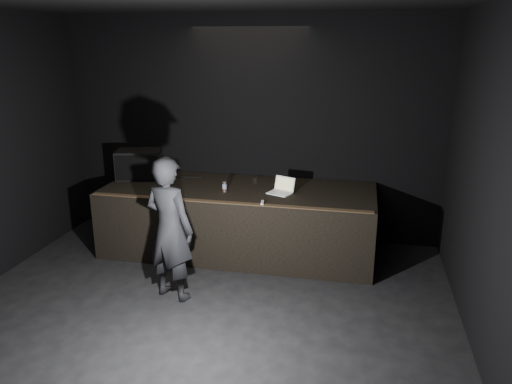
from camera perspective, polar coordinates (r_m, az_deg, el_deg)
The scene contains 11 objects.
ground at distance 5.46m, azimuth -9.20°, elevation -17.91°, with size 7.00×7.00×0.00m, color black.
room_walls at distance 4.62m, azimuth -10.38°, elevation 3.16°, with size 6.10×7.10×3.52m.
stage_riser at distance 7.55m, azimuth -1.96°, elevation -3.19°, with size 4.00×1.50×1.00m, color black.
riser_lip at distance 6.74m, azimuth -3.47°, elevation -1.19°, with size 3.92×0.10×0.01m, color brown.
stage_monitor at distance 8.08m, azimuth -13.21°, elevation 3.11°, with size 0.78×0.65×0.45m.
cable at distance 8.08m, azimuth -9.74°, elevation 1.71°, with size 0.02×0.02×1.01m, color black.
laptop at distance 7.16m, azimuth 2.97°, elevation 0.35°, with size 0.40×0.39×0.22m.
beer_can at distance 7.21m, azimuth -3.62°, elevation 0.62°, with size 0.07×0.07×0.16m.
plastic_cup at distance 7.59m, azimuth -0.10°, elevation 1.25°, with size 0.07×0.07×0.09m, color white.
wii_remote at distance 6.68m, azimuth 0.73°, elevation -1.25°, with size 0.04×0.16×0.03m, color silver.
person at distance 6.17m, azimuth -9.84°, elevation -4.18°, with size 0.66×0.43×1.81m, color black.
Camera 1 is at (1.74, -4.14, 3.11)m, focal length 35.00 mm.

